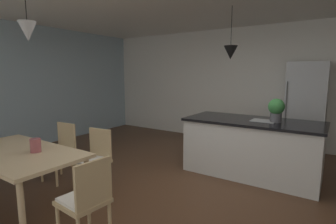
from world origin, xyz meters
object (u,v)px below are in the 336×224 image
at_px(refrigerator, 306,110).
at_px(vase_on_dining_table, 36,145).
at_px(potted_plant_on_island, 276,109).
at_px(chair_far_right, 94,159).
at_px(chair_far_left, 60,150).
at_px(chair_kitchen_end, 86,199).
at_px(kitchen_island, 251,147).
at_px(dining_table, 17,157).

height_order(refrigerator, vase_on_dining_table, refrigerator).
bearing_deg(potted_plant_on_island, vase_on_dining_table, -129.75).
distance_m(chair_far_right, chair_far_left, 0.77).
bearing_deg(chair_kitchen_end, refrigerator, 72.22).
bearing_deg(kitchen_island, vase_on_dining_table, -124.88).
bearing_deg(chair_far_left, refrigerator, 48.98).
relative_size(chair_far_right, refrigerator, 0.47).
height_order(kitchen_island, refrigerator, refrigerator).
height_order(kitchen_island, potted_plant_on_island, potted_plant_on_island).
distance_m(chair_far_left, potted_plant_on_island, 3.36).
relative_size(kitchen_island, vase_on_dining_table, 13.04).
bearing_deg(chair_far_left, chair_far_right, -0.01).
xyz_separation_m(chair_far_right, vase_on_dining_table, (-0.16, -0.72, 0.33)).
bearing_deg(potted_plant_on_island, refrigerator, 81.20).
relative_size(chair_far_right, kitchen_island, 0.42).
relative_size(dining_table, chair_far_right, 1.98).
xyz_separation_m(chair_kitchen_end, potted_plant_on_island, (1.12, 2.67, 0.63)).
height_order(chair_kitchen_end, kitchen_island, kitchen_island).
distance_m(dining_table, chair_far_right, 0.92).
height_order(dining_table, refrigerator, refrigerator).
bearing_deg(vase_on_dining_table, chair_far_left, 130.76).
bearing_deg(refrigerator, potted_plant_on_island, -98.80).
distance_m(refrigerator, potted_plant_on_island, 1.63).
distance_m(dining_table, potted_plant_on_island, 3.58).
distance_m(kitchen_island, potted_plant_on_island, 0.73).
distance_m(kitchen_island, vase_on_dining_table, 3.13).
height_order(chair_far_left, vase_on_dining_table, vase_on_dining_table).
relative_size(chair_kitchen_end, potted_plant_on_island, 2.40).
xyz_separation_m(potted_plant_on_island, vase_on_dining_table, (-2.13, -2.56, -0.30)).
relative_size(dining_table, kitchen_island, 0.83).
height_order(chair_far_right, potted_plant_on_island, potted_plant_on_island).
distance_m(chair_far_right, kitchen_island, 2.45).
xyz_separation_m(chair_far_left, vase_on_dining_table, (0.62, -0.72, 0.33)).
height_order(chair_far_right, vase_on_dining_table, vase_on_dining_table).
bearing_deg(chair_far_left, potted_plant_on_island, 33.86).
bearing_deg(vase_on_dining_table, dining_table, -154.89).
xyz_separation_m(refrigerator, potted_plant_on_island, (-0.25, -1.60, 0.17)).
relative_size(dining_table, chair_kitchen_end, 1.98).
bearing_deg(chair_far_left, kitchen_island, 37.49).
distance_m(chair_far_right, refrigerator, 4.11).
height_order(dining_table, kitchen_island, kitchen_island).
bearing_deg(kitchen_island, chair_far_left, -142.51).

